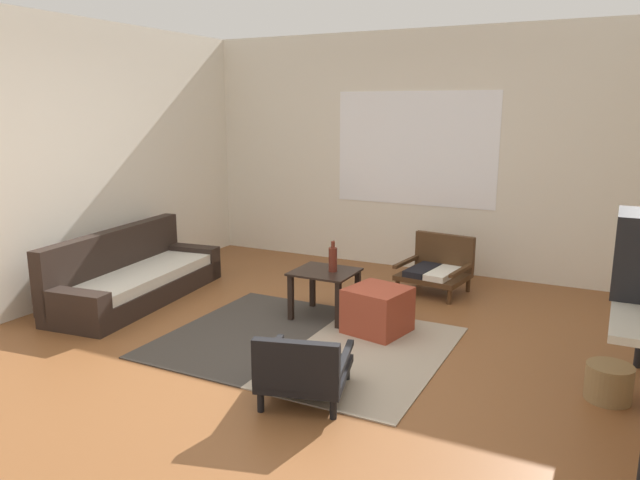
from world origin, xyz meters
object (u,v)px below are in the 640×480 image
object	(u,v)px
armchair_striped_foreground	(304,368)
wicker_basket	(609,382)
ottoman_orange	(378,310)
coffee_table	(325,281)
armchair_by_window	(437,267)
glass_bottle	(333,259)
couch	(134,278)

from	to	relation	value
armchair_striped_foreground	wicker_basket	xyz separation A→B (m)	(1.76, 0.90, -0.10)
armchair_striped_foreground	ottoman_orange	size ratio (longest dim) A/B	1.62
coffee_table	wicker_basket	xyz separation A→B (m)	(2.33, -0.56, -0.22)
coffee_table	ottoman_orange	size ratio (longest dim) A/B	1.18
armchair_by_window	armchair_striped_foreground	distance (m)	2.70
armchair_striped_foreground	armchair_by_window	bearing A→B (deg)	87.98
ottoman_orange	glass_bottle	bearing A→B (deg)	163.29
couch	armchair_striped_foreground	world-z (taller)	couch
ottoman_orange	armchair_by_window	bearing A→B (deg)	85.30
glass_bottle	couch	bearing A→B (deg)	-168.83
couch	glass_bottle	xyz separation A→B (m)	(1.98, 0.39, 0.34)
couch	coffee_table	bearing A→B (deg)	11.10
armchair_striped_foreground	wicker_basket	size ratio (longest dim) A/B	2.55
couch	wicker_basket	bearing A→B (deg)	-2.54
coffee_table	armchair_by_window	xyz separation A→B (m)	(0.67, 1.23, -0.08)
wicker_basket	glass_bottle	bearing A→B (deg)	165.61
glass_bottle	armchair_striped_foreground	bearing A→B (deg)	-71.16
armchair_striped_foreground	ottoman_orange	xyz separation A→B (m)	(-0.02, 1.33, -0.03)
ottoman_orange	wicker_basket	size ratio (longest dim) A/B	1.58
coffee_table	wicker_basket	world-z (taller)	coffee_table
armchair_by_window	couch	bearing A→B (deg)	-148.08
armchair_by_window	glass_bottle	world-z (taller)	glass_bottle
couch	glass_bottle	world-z (taller)	glass_bottle
wicker_basket	coffee_table	bearing A→B (deg)	166.42
ottoman_orange	glass_bottle	size ratio (longest dim) A/B	1.67
coffee_table	ottoman_orange	xyz separation A→B (m)	(0.56, -0.13, -0.15)
wicker_basket	armchair_striped_foreground	bearing A→B (deg)	-152.91
armchair_by_window	glass_bottle	xyz separation A→B (m)	(-0.60, -1.22, 0.29)
armchair_striped_foreground	glass_bottle	world-z (taller)	glass_bottle
glass_bottle	ottoman_orange	bearing A→B (deg)	-16.71
couch	armchair_by_window	xyz separation A→B (m)	(2.58, 1.61, 0.05)
armchair_by_window	ottoman_orange	world-z (taller)	armchair_by_window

